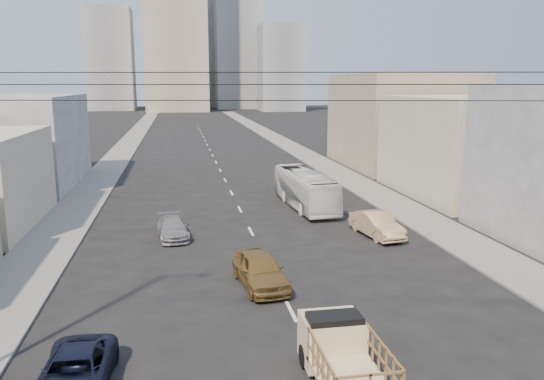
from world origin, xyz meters
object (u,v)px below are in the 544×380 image
object	(u,v)px
city_bus	(305,189)
sedan_grey	(172,228)
navy_pickup	(74,374)
sedan_tan	(377,225)
flatbed_pickup	(342,352)
sedan_brown	(260,270)

from	to	relation	value
city_bus	sedan_grey	xyz separation A→B (m)	(-9.64, -6.47, -0.77)
navy_pickup	sedan_tan	world-z (taller)	sedan_tan
navy_pickup	sedan_grey	xyz separation A→B (m)	(2.74, 15.94, -0.02)
flatbed_pickup	sedan_brown	world-z (taller)	flatbed_pickup
flatbed_pickup	sedan_tan	bearing A→B (deg)	65.36
flatbed_pickup	sedan_tan	xyz separation A→B (m)	(6.90, 15.04, -0.36)
sedan_brown	sedan_tan	bearing A→B (deg)	32.18
navy_pickup	city_bus	bearing A→B (deg)	63.51
sedan_tan	sedan_grey	bearing A→B (deg)	162.43
city_bus	sedan_grey	distance (m)	11.63
flatbed_pickup	sedan_tan	world-z (taller)	flatbed_pickup
flatbed_pickup	sedan_grey	bearing A→B (deg)	106.98
sedan_grey	city_bus	bearing A→B (deg)	27.55
city_bus	sedan_tan	xyz separation A→B (m)	(2.42, -8.33, -0.63)
city_bus	navy_pickup	bearing A→B (deg)	-122.54
city_bus	sedan_brown	world-z (taller)	city_bus
navy_pickup	sedan_grey	distance (m)	16.17
flatbed_pickup	sedan_grey	xyz separation A→B (m)	(-5.16, 16.91, -0.50)
navy_pickup	sedan_brown	size ratio (longest dim) A/B	0.97
sedan_tan	sedan_brown	bearing A→B (deg)	-149.43
flatbed_pickup	sedan_grey	distance (m)	17.69
sedan_brown	navy_pickup	bearing A→B (deg)	-139.21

